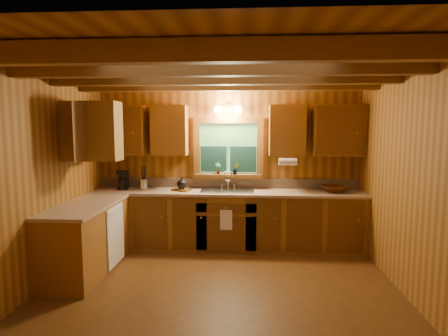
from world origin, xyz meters
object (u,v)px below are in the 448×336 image
coffee_maker (123,180)px  wicker_basket (334,189)px  sink (227,194)px  cutting_board (182,190)px

coffee_maker → wicker_basket: bearing=-19.3°
coffee_maker → wicker_basket: size_ratio=0.74×
sink → wicker_basket: 1.65m
wicker_basket → sink: bearing=-179.3°
sink → cutting_board: size_ratio=2.97×
coffee_maker → cutting_board: coffee_maker is taller
sink → cutting_board: 0.72m
cutting_board → wicker_basket: wicker_basket is taller
sink → cutting_board: (-0.72, -0.02, 0.06)m
cutting_board → wicker_basket: (2.36, 0.04, 0.04)m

